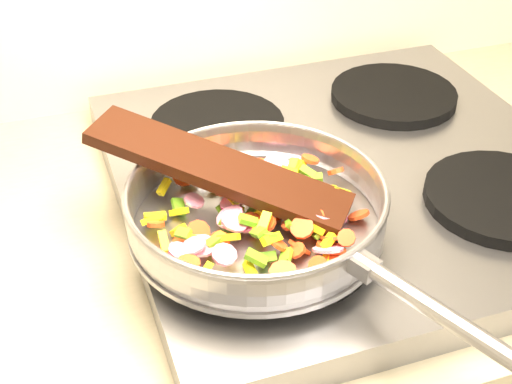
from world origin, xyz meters
name	(u,v)px	position (x,y,z in m)	size (l,w,h in m)	color
cooktop	(348,176)	(-0.70, 1.67, 0.92)	(0.60, 0.60, 0.04)	#939399
grate_fl	(289,246)	(-0.84, 1.52, 0.95)	(0.19, 0.19, 0.02)	black
grate_fr	(502,197)	(-0.56, 1.52, 0.95)	(0.19, 0.19, 0.02)	black
grate_bl	(217,125)	(-0.84, 1.81, 0.95)	(0.19, 0.19, 0.02)	black
grate_br	(394,95)	(-0.56, 1.81, 0.95)	(0.19, 0.19, 0.02)	black
saute_pan	(258,206)	(-0.87, 1.56, 0.99)	(0.33, 0.48, 0.06)	#9E9EA5
vegetable_heap	(264,212)	(-0.86, 1.56, 0.98)	(0.25, 0.26, 0.05)	#E9431A
wooden_spatula	(218,169)	(-0.89, 1.61, 1.01)	(0.31, 0.07, 0.01)	black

